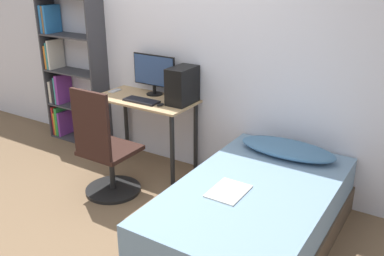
{
  "coord_description": "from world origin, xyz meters",
  "views": [
    {
      "loc": [
        2.33,
        -2.0,
        2.06
      ],
      "look_at": [
        0.56,
        0.82,
        0.75
      ],
      "focal_mm": 40.0,
      "sensor_mm": 36.0,
      "label": 1
    }
  ],
  "objects_px": {
    "bookshelf": "(67,75)",
    "bed": "(253,217)",
    "office_chair": "(105,156)",
    "monitor": "(154,73)",
    "keyboard": "(141,101)",
    "pc_tower": "(182,85)"
  },
  "relations": [
    {
      "from": "bookshelf",
      "to": "office_chair",
      "type": "bearing_deg",
      "value": -31.49
    },
    {
      "from": "bookshelf",
      "to": "office_chair",
      "type": "distance_m",
      "value": 1.61
    },
    {
      "from": "monitor",
      "to": "pc_tower",
      "type": "distance_m",
      "value": 0.42
    },
    {
      "from": "pc_tower",
      "to": "monitor",
      "type": "bearing_deg",
      "value": 167.94
    },
    {
      "from": "office_chair",
      "to": "monitor",
      "type": "height_order",
      "value": "monitor"
    },
    {
      "from": "keyboard",
      "to": "pc_tower",
      "type": "relative_size",
      "value": 1.02
    },
    {
      "from": "office_chair",
      "to": "pc_tower",
      "type": "xyz_separation_m",
      "value": [
        0.34,
        0.77,
        0.54
      ]
    },
    {
      "from": "bookshelf",
      "to": "bed",
      "type": "xyz_separation_m",
      "value": [
        2.79,
        -0.79,
        -0.55
      ]
    },
    {
      "from": "keyboard",
      "to": "pc_tower",
      "type": "distance_m",
      "value": 0.44
    },
    {
      "from": "monitor",
      "to": "keyboard",
      "type": "height_order",
      "value": "monitor"
    },
    {
      "from": "monitor",
      "to": "pc_tower",
      "type": "xyz_separation_m",
      "value": [
        0.41,
        -0.09,
        -0.05
      ]
    },
    {
      "from": "office_chair",
      "to": "bed",
      "type": "relative_size",
      "value": 0.56
    },
    {
      "from": "bookshelf",
      "to": "bed",
      "type": "relative_size",
      "value": 0.91
    },
    {
      "from": "bookshelf",
      "to": "pc_tower",
      "type": "relative_size",
      "value": 4.72
    },
    {
      "from": "pc_tower",
      "to": "keyboard",
      "type": "bearing_deg",
      "value": -153.84
    },
    {
      "from": "office_chair",
      "to": "monitor",
      "type": "bearing_deg",
      "value": 94.36
    },
    {
      "from": "monitor",
      "to": "keyboard",
      "type": "xyz_separation_m",
      "value": [
        0.04,
        -0.27,
        -0.22
      ]
    },
    {
      "from": "bed",
      "to": "pc_tower",
      "type": "height_order",
      "value": "pc_tower"
    },
    {
      "from": "bed",
      "to": "monitor",
      "type": "xyz_separation_m",
      "value": [
        -1.53,
        0.83,
        0.74
      ]
    },
    {
      "from": "bed",
      "to": "pc_tower",
      "type": "relative_size",
      "value": 5.18
    },
    {
      "from": "monitor",
      "to": "office_chair",
      "type": "bearing_deg",
      "value": -85.64
    },
    {
      "from": "keyboard",
      "to": "monitor",
      "type": "bearing_deg",
      "value": 98.18
    }
  ]
}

